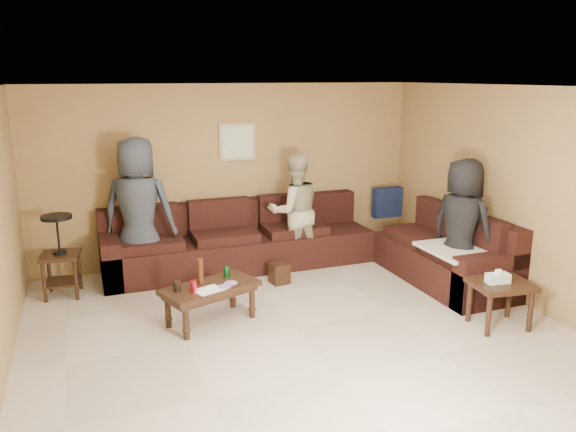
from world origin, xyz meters
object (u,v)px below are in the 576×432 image
object	(u,v)px
waste_bin	(279,273)
person_middle	(295,211)
end_table_left	(60,254)
person_right	(462,227)
sectional_sofa	(310,250)
side_table_right	(500,289)
coffee_table	(210,291)
person_left	(139,211)

from	to	relation	value
waste_bin	person_middle	bearing A→B (deg)	52.35
end_table_left	person_right	xyz separation A→B (m)	(4.56, -1.58, 0.31)
sectional_sofa	side_table_right	xyz separation A→B (m)	(1.23, -2.26, 0.10)
side_table_right	person_middle	bearing A→B (deg)	117.01
person_middle	person_right	xyz separation A→B (m)	(1.53, -1.61, 0.04)
person_right	sectional_sofa	bearing A→B (deg)	27.55
waste_bin	end_table_left	bearing A→B (deg)	168.60
waste_bin	person_middle	distance (m)	0.96
end_table_left	waste_bin	bearing A→B (deg)	-11.40
side_table_right	person_right	size ratio (longest dim) A/B	0.40
side_table_right	person_right	distance (m)	1.07
end_table_left	person_middle	size ratio (longest dim) A/B	0.64
end_table_left	person_right	world-z (taller)	person_right
coffee_table	side_table_right	distance (m)	3.08
person_middle	side_table_right	bearing A→B (deg)	119.25
person_middle	waste_bin	bearing A→B (deg)	54.59
waste_bin	side_table_right	bearing A→B (deg)	-49.34
side_table_right	coffee_table	bearing A→B (deg)	157.47
waste_bin	person_left	size ratio (longest dim) A/B	0.14
waste_bin	person_right	xyz separation A→B (m)	(1.96, -1.06, 0.70)
end_table_left	person_left	distance (m)	1.06
coffee_table	end_table_left	world-z (taller)	end_table_left
coffee_table	waste_bin	distance (m)	1.41
side_table_right	person_right	bearing A→B (deg)	77.57
side_table_right	person_middle	world-z (taller)	person_middle
side_table_right	waste_bin	size ratio (longest dim) A/B	2.51
sectional_sofa	side_table_right	bearing A→B (deg)	-61.50
end_table_left	sectional_sofa	bearing A→B (deg)	-5.44
sectional_sofa	person_middle	distance (m)	0.58
sectional_sofa	side_table_right	size ratio (longest dim) A/B	6.99
person_middle	person_right	size ratio (longest dim) A/B	0.95
end_table_left	waste_bin	size ratio (longest dim) A/B	3.80
side_table_right	person_left	bearing A→B (deg)	141.26
coffee_table	side_table_right	world-z (taller)	coffee_table
person_left	person_right	world-z (taller)	person_left
side_table_right	person_middle	size ratio (longest dim) A/B	0.42
person_middle	person_right	distance (m)	2.23
coffee_table	person_right	distance (m)	3.10
person_right	waste_bin	bearing A→B (deg)	40.92
sectional_sofa	waste_bin	size ratio (longest dim) A/B	17.53
side_table_right	person_left	distance (m)	4.37
person_left	person_right	size ratio (longest dim) A/B	1.13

